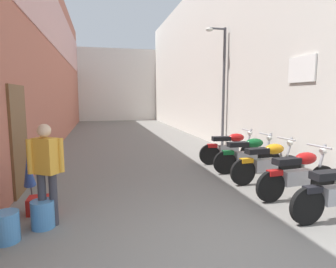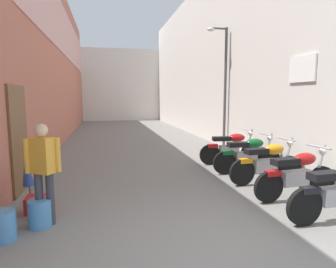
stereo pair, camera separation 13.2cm
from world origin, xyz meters
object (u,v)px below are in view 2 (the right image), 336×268
(motorcycle_second, at_px, (297,174))
(umbrella_leaning, at_px, (27,171))
(motorcycle_fourth, at_px, (248,154))
(pedestrian_by_doorway, at_px, (43,167))
(water_jug_near_door, at_px, (3,226))
(street_lamp, at_px, (223,79))
(water_jug_beside_first, at_px, (40,213))
(plastic_crate, at_px, (40,204))
(motorcycle_third, at_px, (267,162))
(motorcycle_fifth, at_px, (231,147))

(motorcycle_second, relative_size, umbrella_leaning, 1.91)
(motorcycle_second, xyz_separation_m, motorcycle_fourth, (0.00, 1.92, 0.00))
(pedestrian_by_doorway, xyz_separation_m, water_jug_near_door, (-0.47, -0.40, -0.71))
(motorcycle_fourth, xyz_separation_m, street_lamp, (0.70, 3.34, 2.11))
(motorcycle_second, bearing_deg, street_lamp, 82.45)
(umbrella_leaning, xyz_separation_m, street_lamp, (5.62, 4.63, 1.93))
(motorcycle_fourth, height_order, water_jug_beside_first, motorcycle_fourth)
(plastic_crate, relative_size, umbrella_leaning, 0.46)
(motorcycle_third, relative_size, water_jug_beside_first, 4.41)
(motorcycle_fifth, xyz_separation_m, water_jug_near_door, (-4.97, -3.47, -0.29))
(motorcycle_second, distance_m, pedestrian_by_doorway, 4.52)
(motorcycle_second, xyz_separation_m, street_lamp, (0.70, 5.25, 2.11))
(motorcycle_fifth, bearing_deg, pedestrian_by_doorway, -145.66)
(motorcycle_fifth, height_order, plastic_crate, motorcycle_fifth)
(motorcycle_fourth, bearing_deg, motorcycle_fifth, 90.00)
(plastic_crate, bearing_deg, motorcycle_second, -4.90)
(motorcycle_third, distance_m, umbrella_leaning, 4.95)
(water_jug_near_door, xyz_separation_m, water_jug_beside_first, (0.40, 0.34, 0.00))
(motorcycle_third, xyz_separation_m, water_jug_beside_first, (-4.57, -1.23, -0.29))
(water_jug_near_door, distance_m, plastic_crate, 0.98)
(water_jug_beside_first, height_order, umbrella_leaning, umbrella_leaning)
(motorcycle_fourth, xyz_separation_m, umbrella_leaning, (-4.93, -1.29, 0.18))
(motorcycle_second, distance_m, water_jug_beside_first, 4.59)
(motorcycle_fourth, relative_size, plastic_crate, 4.21)
(motorcycle_second, bearing_deg, water_jug_beside_first, -177.55)
(water_jug_near_door, bearing_deg, water_jug_beside_first, 40.72)
(pedestrian_by_doorway, height_order, umbrella_leaning, pedestrian_by_doorway)
(motorcycle_fourth, bearing_deg, water_jug_beside_first, -155.21)
(water_jug_beside_first, bearing_deg, pedestrian_by_doorway, 37.60)
(motorcycle_fifth, distance_m, water_jug_beside_first, 5.55)
(motorcycle_second, height_order, pedestrian_by_doorway, pedestrian_by_doorway)
(motorcycle_fourth, bearing_deg, plastic_crate, -162.14)
(motorcycle_fourth, height_order, pedestrian_by_doorway, pedestrian_by_doorway)
(water_jug_beside_first, bearing_deg, motorcycle_fourth, 24.79)
(water_jug_beside_first, relative_size, plastic_crate, 0.95)
(motorcycle_third, bearing_deg, motorcycle_fifth, 90.00)
(water_jug_near_door, distance_m, umbrella_leaning, 1.26)
(plastic_crate, bearing_deg, street_lamp, 41.95)
(motorcycle_third, bearing_deg, water_jug_near_door, -162.47)
(street_lamp, bearing_deg, water_jug_near_door, -134.38)
(water_jug_near_door, bearing_deg, motorcycle_second, 6.19)
(motorcycle_fourth, height_order, umbrella_leaning, motorcycle_fourth)
(umbrella_leaning, bearing_deg, motorcycle_fifth, 25.12)
(water_jug_near_door, bearing_deg, motorcycle_fourth, 26.29)
(motorcycle_fifth, height_order, umbrella_leaning, motorcycle_fifth)
(motorcycle_third, distance_m, water_jug_beside_first, 4.74)
(motorcycle_second, bearing_deg, water_jug_near_door, -173.81)
(motorcycle_third, height_order, water_jug_beside_first, motorcycle_third)
(motorcycle_fifth, distance_m, pedestrian_by_doorway, 5.46)
(pedestrian_by_doorway, bearing_deg, water_jug_beside_first, -142.40)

